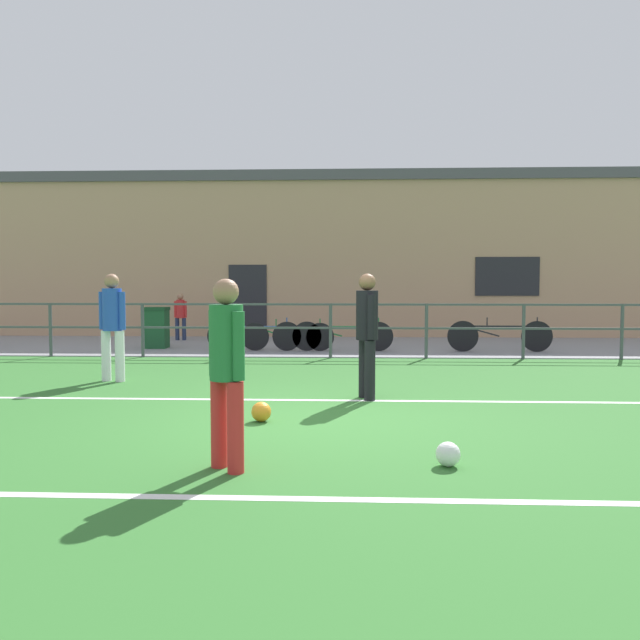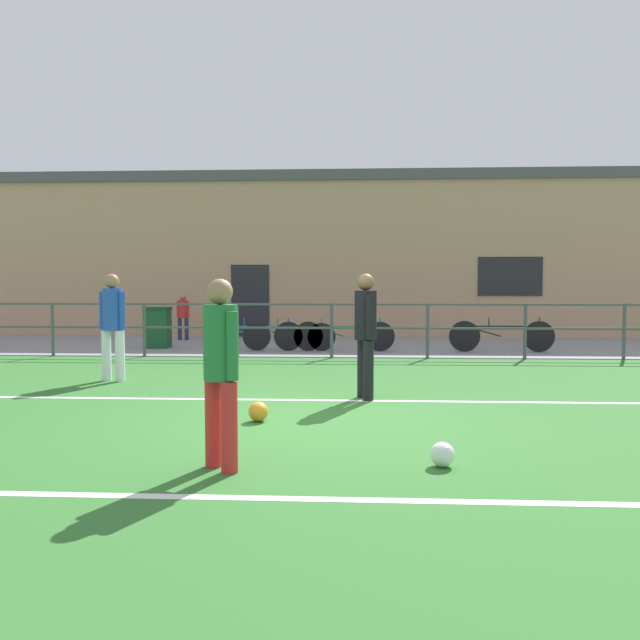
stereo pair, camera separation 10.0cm
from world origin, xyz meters
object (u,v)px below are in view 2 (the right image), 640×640
at_px(player_winger, 221,362).
at_px(bicycle_parked_1, 501,336).
at_px(trash_bin_0, 158,327).
at_px(bicycle_parked_2, 256,335).
at_px(spectator_child, 183,314).
at_px(bicycle_parked_0, 289,336).
at_px(soccer_ball_spare, 442,455).
at_px(bicycle_parked_3, 344,336).
at_px(player_striker, 113,320).
at_px(soccer_ball_match, 258,412).
at_px(player_goalkeeper, 366,328).

bearing_deg(player_winger, bicycle_parked_1, 108.09).
height_order(bicycle_parked_1, trash_bin_0, trash_bin_0).
bearing_deg(bicycle_parked_2, spectator_child, 132.82).
height_order(player_winger, bicycle_parked_0, player_winger).
xyz_separation_m(soccer_ball_spare, bicycle_parked_3, (-0.99, 9.07, 0.26)).
bearing_deg(bicycle_parked_2, trash_bin_0, 169.19).
bearing_deg(bicycle_parked_1, bicycle_parked_3, 180.00).
bearing_deg(soccer_ball_spare, bicycle_parked_2, 108.45).
bearing_deg(bicycle_parked_2, player_striker, -109.51).
distance_m(player_winger, bicycle_parked_3, 9.31).
distance_m(bicycle_parked_1, trash_bin_0, 8.03).
bearing_deg(player_winger, bicycle_parked_0, 136.08).
bearing_deg(bicycle_parked_0, soccer_ball_match, -86.83).
distance_m(player_striker, bicycle_parked_0, 5.15).
distance_m(player_striker, spectator_child, 7.15).
bearing_deg(player_goalkeeper, player_winger, 142.85).
relative_size(soccer_ball_match, bicycle_parked_0, 0.11).
height_order(spectator_child, trash_bin_0, spectator_child).
xyz_separation_m(player_striker, bicycle_parked_3, (3.64, 4.52, -0.61)).
bearing_deg(bicycle_parked_2, bicycle_parked_3, -0.00).
height_order(soccer_ball_spare, trash_bin_0, trash_bin_0).
relative_size(player_striker, bicycle_parked_3, 0.75).
height_order(player_goalkeeper, trash_bin_0, player_goalkeeper).
distance_m(soccer_ball_match, trash_bin_0, 8.64).
bearing_deg(player_striker, player_goalkeeper, -4.14).
bearing_deg(soccer_ball_match, player_winger, -90.96).
relative_size(soccer_ball_match, bicycle_parked_2, 0.10).
height_order(player_striker, spectator_child, player_striker).
bearing_deg(player_striker, soccer_ball_spare, -29.79).
height_order(bicycle_parked_3, trash_bin_0, trash_bin_0).
height_order(bicycle_parked_0, bicycle_parked_3, bicycle_parked_3).
bearing_deg(spectator_child, player_winger, 106.10).
height_order(player_winger, soccer_ball_match, player_winger).
height_order(spectator_child, bicycle_parked_0, spectator_child).
distance_m(spectator_child, bicycle_parked_3, 5.14).
bearing_deg(soccer_ball_spare, player_winger, -174.48).
relative_size(soccer_ball_match, bicycle_parked_1, 0.10).
bearing_deg(bicycle_parked_3, bicycle_parked_2, 180.00).
relative_size(player_winger, bicycle_parked_1, 0.68).
relative_size(player_striker, bicycle_parked_0, 0.80).
bearing_deg(bicycle_parked_1, soccer_ball_match, -120.87).
bearing_deg(bicycle_parked_2, soccer_ball_spare, -71.55).
bearing_deg(soccer_ball_spare, bicycle_parked_0, 103.97).
height_order(player_goalkeeper, player_winger, player_goalkeeper).
bearing_deg(player_striker, spectator_child, 111.06).
relative_size(player_winger, bicycle_parked_0, 0.75).
bearing_deg(soccer_ball_match, trash_bin_0, 114.66).
bearing_deg(player_striker, soccer_ball_match, -31.08).
bearing_deg(player_winger, bicycle_parked_3, 128.26).
xyz_separation_m(spectator_child, bicycle_parked_3, (4.43, -2.58, -0.37)).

